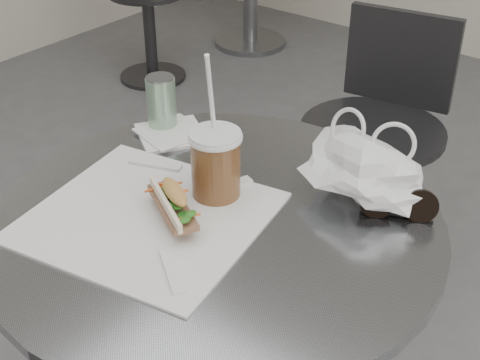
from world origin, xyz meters
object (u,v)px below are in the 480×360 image
Objects in this scene: cafe_table at (219,334)px; sunglasses at (398,206)px; iced_coffee at (216,164)px; drink_can at (161,103)px; bg_chair at (144,20)px; banh_mi at (173,204)px; chair_far at (373,166)px.

cafe_table is 0.42m from sunglasses.
iced_coffee reaches higher than drink_can.
sunglasses reaches higher than bg_chair.
banh_mi is (-0.05, -0.05, 0.31)m from cafe_table.
bg_chair is 2.63× the size of iced_coffee.
drink_can is at bearing 153.18° from iced_coffee.
cafe_table is 4.04× the size of banh_mi.
chair_far is at bearing 79.54° from drink_can.
banh_mi is 0.71× the size of iced_coffee.
iced_coffee is at bearing 88.75° from chair_far.
cafe_table is 6.17× the size of sunglasses.
bg_chair is 2.25m from iced_coffee.
sunglasses is (0.28, 0.14, -0.04)m from iced_coffee.
bg_chair is at bearing 139.16° from iced_coffee.
chair_far is 2.93× the size of iced_coffee.
iced_coffee is 0.31m from sunglasses.
cafe_table is at bearing 76.56° from banh_mi.
drink_can is at bearing -51.54° from bg_chair.
chair_far is 4.15× the size of banh_mi.
banh_mi is at bearing -94.19° from iced_coffee.
iced_coffee is 2.16× the size of sunglasses.
bg_chair is at bearing 118.12° from sunglasses.
sunglasses reaches higher than cafe_table.
banh_mi is (0.10, -0.96, 0.42)m from chair_far.
chair_far is 0.92m from sunglasses.
chair_far is 1.05m from banh_mi.
chair_far is 1.11× the size of bg_chair.
iced_coffee is (0.01, 0.10, 0.03)m from banh_mi.
cafe_table is 6.70× the size of drink_can.
banh_mi reaches higher than sunglasses.
iced_coffee is 0.28m from drink_can.
banh_mi reaches higher than cafe_table.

